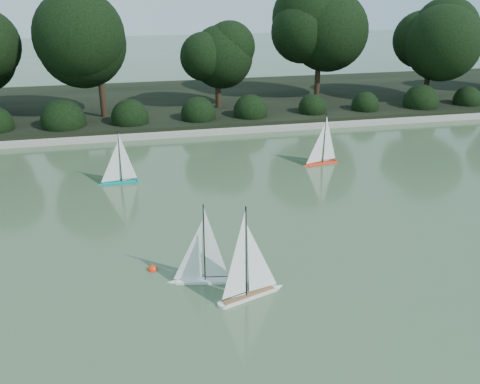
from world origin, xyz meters
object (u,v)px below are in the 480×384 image
(sailboat_orange, at_px, (319,156))
(race_buoy, at_px, (153,270))
(sailboat_white_a, at_px, (197,270))
(sailboat_teal, at_px, (116,175))
(sailboat_white_b, at_px, (254,281))

(sailboat_orange, height_order, race_buoy, sailboat_orange)
(sailboat_white_a, relative_size, sailboat_orange, 1.00)
(sailboat_white_a, bearing_deg, sailboat_teal, 104.29)
(sailboat_orange, bearing_deg, race_buoy, -135.92)
(sailboat_white_a, distance_m, sailboat_orange, 6.58)
(sailboat_white_a, relative_size, race_buoy, 8.63)
(race_buoy, bearing_deg, sailboat_orange, 44.08)
(sailboat_white_b, height_order, sailboat_teal, sailboat_white_b)
(sailboat_white_a, bearing_deg, sailboat_white_b, -36.32)
(sailboat_teal, bearing_deg, sailboat_orange, 2.81)
(sailboat_white_b, distance_m, race_buoy, 1.92)
(sailboat_orange, bearing_deg, sailboat_teal, -177.19)
(sailboat_white_a, height_order, sailboat_orange, sailboat_white_a)
(sailboat_white_b, xyz_separation_m, sailboat_orange, (3.25, 5.77, -0.03))
(sailboat_teal, bearing_deg, race_buoy, -82.81)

